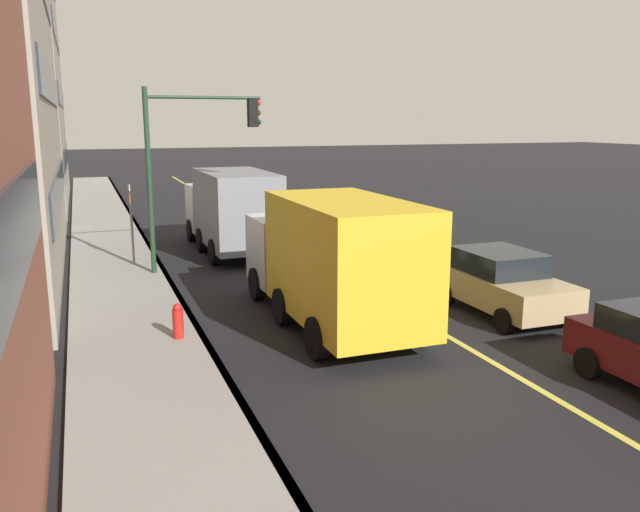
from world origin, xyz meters
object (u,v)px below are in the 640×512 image
(truck_yellow, at_px, (333,258))
(traffic_light_mast, at_px, (192,149))
(car_tan, at_px, (503,282))
(car_navy, at_px, (315,212))
(fire_hydrant, at_px, (178,324))
(truck_gray, at_px, (232,209))
(street_sign_post, at_px, (131,218))
(car_silver, at_px, (379,232))

(truck_yellow, distance_m, traffic_light_mast, 7.22)
(car_tan, height_order, car_navy, car_navy)
(fire_hydrant, bearing_deg, truck_gray, -19.55)
(street_sign_post, distance_m, fire_hydrant, 8.13)
(car_navy, xyz_separation_m, traffic_light_mast, (-6.44, 6.42, 3.14))
(traffic_light_mast, height_order, fire_hydrant, traffic_light_mast)
(truck_yellow, bearing_deg, street_sign_post, 26.91)
(car_silver, height_order, fire_hydrant, car_silver)
(traffic_light_mast, height_order, street_sign_post, traffic_light_mast)
(car_navy, bearing_deg, truck_gray, 126.72)
(street_sign_post, relative_size, fire_hydrant, 3.11)
(car_silver, distance_m, traffic_light_mast, 7.63)
(traffic_light_mast, xyz_separation_m, street_sign_post, (1.45, 1.85, -2.27))
(car_navy, xyz_separation_m, truck_yellow, (-12.91, 4.25, 0.81))
(car_silver, xyz_separation_m, truck_yellow, (-7.33, 4.72, 0.83))
(truck_yellow, height_order, traffic_light_mast, traffic_light_mast)
(truck_yellow, relative_size, truck_gray, 1.02)
(truck_gray, bearing_deg, truck_yellow, -178.21)
(car_navy, relative_size, traffic_light_mast, 0.77)
(car_silver, relative_size, truck_gray, 0.60)
(car_navy, xyz_separation_m, fire_hydrant, (-13.02, 7.96, -0.38))
(car_tan, distance_m, traffic_light_mast, 10.18)
(car_tan, height_order, street_sign_post, street_sign_post)
(car_tan, bearing_deg, street_sign_post, 44.56)
(car_silver, height_order, car_navy, car_navy)
(car_navy, relative_size, truck_gray, 0.65)
(truck_gray, bearing_deg, street_sign_post, 113.24)
(truck_gray, distance_m, street_sign_post, 4.05)
(truck_gray, distance_m, fire_hydrant, 10.28)
(car_tan, xyz_separation_m, fire_hydrant, (0.52, 8.12, -0.36))
(truck_gray, distance_m, traffic_light_mast, 4.28)
(truck_yellow, distance_m, truck_gray, 9.53)
(truck_gray, xyz_separation_m, fire_hydrant, (-9.63, 3.42, -1.16))
(car_silver, relative_size, car_navy, 0.92)
(traffic_light_mast, distance_m, street_sign_post, 3.26)
(traffic_light_mast, bearing_deg, street_sign_post, 51.96)
(car_tan, relative_size, traffic_light_mast, 0.66)
(fire_hydrant, bearing_deg, truck_yellow, -88.38)
(car_silver, bearing_deg, truck_yellow, 147.22)
(car_tan, xyz_separation_m, street_sign_post, (8.55, 8.42, 0.89))
(car_silver, height_order, truck_yellow, truck_yellow)
(truck_gray, bearing_deg, car_navy, -53.28)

